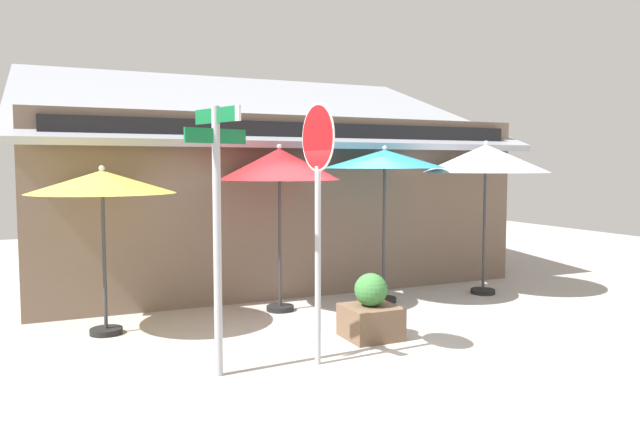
{
  "coord_description": "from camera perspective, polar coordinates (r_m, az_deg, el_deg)",
  "views": [
    {
      "loc": [
        -3.65,
        -7.22,
        2.32
      ],
      "look_at": [
        0.12,
        1.2,
        1.6
      ],
      "focal_mm": 33.71,
      "sensor_mm": 36.0,
      "label": 1
    }
  ],
  "objects": [
    {
      "name": "patio_umbrella_crimson_center",
      "position": [
        9.53,
        -3.87,
        4.52
      ],
      "size": [
        1.93,
        1.93,
        2.67
      ],
      "color": "black",
      "rests_on": "ground"
    },
    {
      "name": "patio_umbrella_ivory_far_right",
      "position": [
        11.21,
        15.45,
        4.92
      ],
      "size": [
        2.23,
        2.23,
        2.78
      ],
      "color": "black",
      "rests_on": "ground"
    },
    {
      "name": "cafe_building",
      "position": [
        13.01,
        -5.99,
        1.67
      ],
      "size": [
        9.53,
        5.82,
        4.58
      ],
      "color": "#705B4C",
      "rests_on": "ground"
    },
    {
      "name": "sidewalk_planter",
      "position": [
        8.24,
        4.84,
        -9.39
      ],
      "size": [
        0.7,
        0.7,
        0.89
      ],
      "color": "brown",
      "rests_on": "ground"
    },
    {
      "name": "street_sign_post",
      "position": [
        6.63,
        -9.74,
        -0.17
      ],
      "size": [
        0.74,
        0.79,
        2.97
      ],
      "color": "#A8AAB2",
      "rests_on": "ground"
    },
    {
      "name": "stop_sign",
      "position": [
        6.9,
        -0.21,
        2.8
      ],
      "size": [
        0.07,
        0.78,
        3.04
      ],
      "color": "#A8AAB2",
      "rests_on": "ground"
    },
    {
      "name": "patio_umbrella_mustard_left",
      "position": [
        8.69,
        -19.99,
        2.59
      ],
      "size": [
        1.98,
        1.98,
        2.33
      ],
      "color": "black",
      "rests_on": "ground"
    },
    {
      "name": "ground_plane",
      "position": [
        8.43,
        2.66,
        -11.87
      ],
      "size": [
        28.0,
        28.0,
        0.1
      ],
      "primitive_type": "cube",
      "color": "#ADA8A0"
    },
    {
      "name": "patio_umbrella_teal_right",
      "position": [
        10.18,
        6.15,
        4.94
      ],
      "size": [
        2.1,
        2.1,
        2.67
      ],
      "color": "black",
      "rests_on": "ground"
    }
  ]
}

